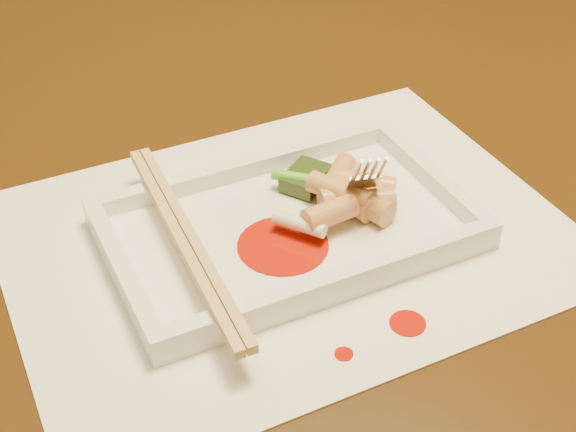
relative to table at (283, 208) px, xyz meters
name	(u,v)px	position (x,y,z in m)	size (l,w,h in m)	color
table	(283,208)	(0.00, 0.00, 0.00)	(1.40, 0.90, 0.75)	black
placemat	(288,236)	(-0.07, -0.15, 0.10)	(0.40, 0.30, 0.00)	white
sauce_splatter_a	(408,323)	(-0.04, -0.27, 0.10)	(0.02, 0.02, 0.00)	#B11405
sauce_splatter_b	(344,354)	(-0.09, -0.27, 0.10)	(0.01, 0.01, 0.00)	#B11405
plate_base	(288,231)	(-0.07, -0.15, 0.11)	(0.26, 0.16, 0.01)	white
plate_rim_far	(247,167)	(-0.07, -0.08, 0.12)	(0.26, 0.01, 0.01)	white
plate_rim_near	(337,282)	(-0.07, -0.23, 0.12)	(0.26, 0.01, 0.01)	white
plate_rim_left	(122,269)	(-0.19, -0.15, 0.12)	(0.01, 0.14, 0.01)	white
plate_rim_right	(431,176)	(0.06, -0.15, 0.12)	(0.01, 0.14, 0.01)	white
veg_piece	(306,178)	(-0.03, -0.11, 0.12)	(0.04, 0.03, 0.01)	black
scallion_white	(299,224)	(-0.07, -0.17, 0.12)	(0.01, 0.01, 0.04)	#EAEACC
scallion_green	(326,183)	(-0.03, -0.13, 0.12)	(0.01, 0.01, 0.09)	#3FA41A
chopstick_a	(180,240)	(-0.15, -0.15, 0.13)	(0.01, 0.23, 0.01)	tan
chopstick_b	(191,237)	(-0.14, -0.15, 0.13)	(0.01, 0.23, 0.01)	tan
fork	(365,106)	(0.00, -0.14, 0.18)	(0.09, 0.10, 0.14)	silver
sauce_blob_0	(283,245)	(-0.08, -0.17, 0.11)	(0.07, 0.07, 0.00)	#B11405
rice_cake_0	(351,199)	(-0.02, -0.16, 0.12)	(0.02, 0.02, 0.04)	tan
rice_cake_1	(350,196)	(-0.02, -0.15, 0.12)	(0.02, 0.02, 0.05)	tan
rice_cake_2	(340,191)	(-0.03, -0.15, 0.13)	(0.02, 0.02, 0.05)	tan
rice_cake_3	(338,176)	(-0.01, -0.13, 0.12)	(0.02, 0.02, 0.04)	tan
rice_cake_4	(366,184)	(0.00, -0.14, 0.12)	(0.02, 0.02, 0.04)	tan
rice_cake_5	(330,213)	(-0.04, -0.17, 0.13)	(0.02, 0.02, 0.04)	tan
rice_cake_6	(368,202)	(-0.01, -0.16, 0.12)	(0.02, 0.02, 0.04)	tan
rice_cake_7	(364,202)	(-0.01, -0.16, 0.12)	(0.02, 0.02, 0.05)	tan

